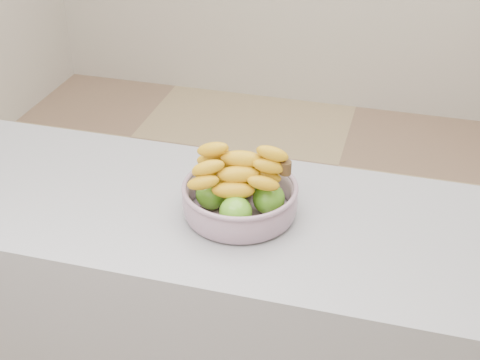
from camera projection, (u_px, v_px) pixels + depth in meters
name	position (u px, v px, depth m)	size (l,w,h in m)	color
ground	(293.00, 318.00, 2.66)	(4.00, 4.00, 0.00)	tan
counter	(258.00, 344.00, 1.93)	(2.00, 0.60, 0.90)	gray
fruit_bowl	(240.00, 195.00, 1.67)	(0.29, 0.29, 0.18)	#9FACBE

